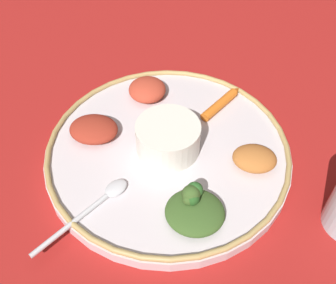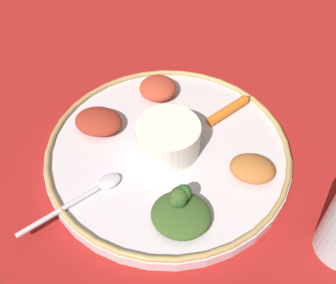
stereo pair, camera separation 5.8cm
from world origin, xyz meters
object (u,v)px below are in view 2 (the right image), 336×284
center_bowl (168,137)px  spoon (88,194)px  carrot_near_spoon (231,109)px  greens_pile (181,211)px

center_bowl → spoon: (0.03, -0.13, -0.02)m
center_bowl → carrot_near_spoon: center_bowl is taller
spoon → greens_pile: greens_pile is taller
greens_pile → carrot_near_spoon: bearing=130.6°
center_bowl → carrot_near_spoon: (-0.03, 0.13, -0.02)m
spoon → carrot_near_spoon: (-0.05, 0.26, 0.00)m
carrot_near_spoon → center_bowl: bearing=-78.1°
spoon → center_bowl: bearing=101.8°
greens_pile → carrot_near_spoon: 0.21m
center_bowl → spoon: center_bowl is taller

